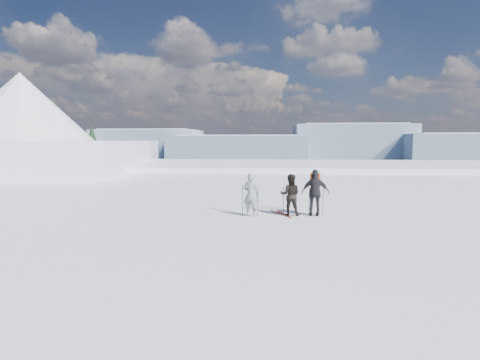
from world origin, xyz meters
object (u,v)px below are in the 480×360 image
at_px(skier_pack, 315,193).
at_px(skis_loose, 282,214).
at_px(skier_dark, 290,195).
at_px(skier_grey, 251,195).

xyz_separation_m(skier_pack, skis_loose, (-1.34, 0.25, -0.94)).
xyz_separation_m(skier_dark, skis_loose, (-0.33, 0.21, -0.84)).
relative_size(skier_grey, skis_loose, 1.07).
distance_m(skier_dark, skier_pack, 1.02).
relative_size(skier_dark, skis_loose, 1.04).
bearing_deg(skis_loose, skier_dark, -32.79).
distance_m(skier_grey, skis_loose, 1.63).
relative_size(skier_grey, skier_dark, 1.03).
xyz_separation_m(skier_grey, skier_dark, (1.60, 0.31, -0.03)).
bearing_deg(skis_loose, skier_pack, -10.41).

